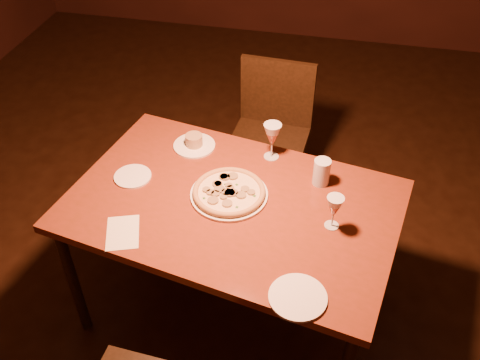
# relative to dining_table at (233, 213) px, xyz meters

# --- Properties ---
(floor) EXTENTS (7.00, 7.00, 0.00)m
(floor) POSITION_rel_dining_table_xyz_m (0.19, -0.07, -0.72)
(floor) COLOR black
(floor) RESTS_ON ground
(dining_table) EXTENTS (1.62, 1.20, 0.79)m
(dining_table) POSITION_rel_dining_table_xyz_m (0.00, 0.00, 0.00)
(dining_table) COLOR maroon
(dining_table) RESTS_ON floor
(chair_far) EXTENTS (0.48, 0.48, 0.94)m
(chair_far) POSITION_rel_dining_table_xyz_m (0.02, 0.95, -0.19)
(chair_far) COLOR black
(chair_far) RESTS_ON floor
(pizza_plate) EXTENTS (0.36, 0.36, 0.04)m
(pizza_plate) POSITION_rel_dining_table_xyz_m (-0.03, 0.04, 0.09)
(pizza_plate) COLOR white
(pizza_plate) RESTS_ON dining_table
(ramekin_saucer) EXTENTS (0.21, 0.21, 0.07)m
(ramekin_saucer) POSITION_rel_dining_table_xyz_m (-0.29, 0.37, 0.09)
(ramekin_saucer) COLOR white
(ramekin_saucer) RESTS_ON dining_table
(wine_glass_far) EXTENTS (0.09, 0.09, 0.19)m
(wine_glass_far) POSITION_rel_dining_table_xyz_m (0.11, 0.37, 0.17)
(wine_glass_far) COLOR #AC5A47
(wine_glass_far) RESTS_ON dining_table
(wine_glass_right) EXTENTS (0.07, 0.07, 0.16)m
(wine_glass_right) POSITION_rel_dining_table_xyz_m (0.45, -0.05, 0.15)
(wine_glass_right) COLOR #AC5A47
(wine_glass_right) RESTS_ON dining_table
(water_tumbler) EXTENTS (0.08, 0.08, 0.13)m
(water_tumbler) POSITION_rel_dining_table_xyz_m (0.38, 0.22, 0.14)
(water_tumbler) COLOR silver
(water_tumbler) RESTS_ON dining_table
(side_plate_left) EXTENTS (0.18, 0.18, 0.01)m
(side_plate_left) POSITION_rel_dining_table_xyz_m (-0.51, 0.07, 0.07)
(side_plate_left) COLOR white
(side_plate_left) RESTS_ON dining_table
(side_plate_near) EXTENTS (0.22, 0.22, 0.01)m
(side_plate_near) POSITION_rel_dining_table_xyz_m (0.36, -0.46, 0.08)
(side_plate_near) COLOR white
(side_plate_near) RESTS_ON dining_table
(menu_card) EXTENTS (0.20, 0.23, 0.00)m
(menu_card) POSITION_rel_dining_table_xyz_m (-0.41, -0.29, 0.07)
(menu_card) COLOR white
(menu_card) RESTS_ON dining_table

